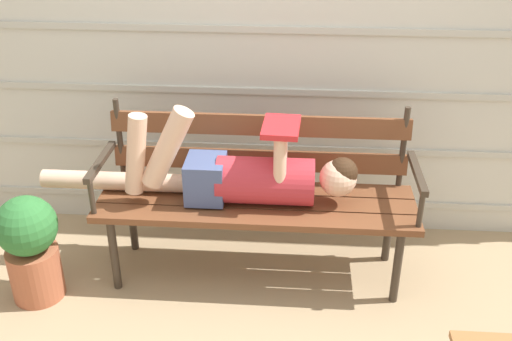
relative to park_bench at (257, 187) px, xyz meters
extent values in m
plane|color=tan|center=(0.00, -0.21, -0.51)|extent=(12.00, 12.00, 0.00)
cube|color=beige|center=(0.00, 0.48, 0.55)|extent=(4.38, 0.06, 2.12)
cube|color=#B7B7AD|center=(0.00, 0.45, -0.33)|extent=(4.38, 0.02, 0.04)
cube|color=#B7B7AD|center=(0.00, 0.45, 0.02)|extent=(4.38, 0.02, 0.04)
cube|color=#B7B7AD|center=(0.00, 0.45, 0.37)|extent=(4.38, 0.02, 0.04)
cube|color=#B7B7AD|center=(0.00, 0.45, 0.73)|extent=(4.38, 0.02, 0.04)
cube|color=brown|center=(0.00, -0.22, -0.06)|extent=(1.67, 0.15, 0.04)
cube|color=brown|center=(0.00, -0.07, -0.06)|extent=(1.67, 0.15, 0.04)
cube|color=brown|center=(0.00, 0.09, -0.06)|extent=(1.67, 0.15, 0.04)
cube|color=brown|center=(0.00, 0.16, 0.08)|extent=(1.60, 0.05, 0.11)
cube|color=brown|center=(0.00, 0.16, 0.29)|extent=(1.60, 0.05, 0.11)
cylinder|color=#382D23|center=(-0.77, 0.16, 0.18)|extent=(0.03, 0.03, 0.46)
cylinder|color=#382D23|center=(0.77, 0.16, 0.18)|extent=(0.03, 0.03, 0.46)
cylinder|color=#382D23|center=(-0.73, -0.25, -0.30)|extent=(0.04, 0.04, 0.43)
cylinder|color=#382D23|center=(0.73, -0.25, -0.30)|extent=(0.04, 0.04, 0.43)
cylinder|color=#382D23|center=(-0.73, 0.11, -0.30)|extent=(0.04, 0.04, 0.43)
cylinder|color=#382D23|center=(0.73, 0.11, -0.30)|extent=(0.04, 0.04, 0.43)
cube|color=#382D23|center=(-0.81, -0.07, 0.15)|extent=(0.04, 0.44, 0.03)
cylinder|color=#382D23|center=(-0.81, -0.25, 0.05)|extent=(0.03, 0.03, 0.20)
cube|color=#382D23|center=(0.81, -0.07, 0.15)|extent=(0.04, 0.44, 0.03)
cylinder|color=#382D23|center=(0.81, -0.25, 0.05)|extent=(0.03, 0.03, 0.20)
cylinder|color=#B72D38|center=(0.05, -0.07, 0.08)|extent=(0.50, 0.24, 0.24)
cube|color=#475684|center=(-0.26, -0.07, 0.08)|extent=(0.20, 0.23, 0.22)
sphere|color=beige|center=(0.42, -0.07, 0.11)|extent=(0.19, 0.19, 0.19)
sphere|color=#382314|center=(0.44, -0.07, 0.14)|extent=(0.16, 0.16, 0.16)
cylinder|color=beige|center=(-0.44, -0.13, 0.27)|extent=(0.29, 0.11, 0.44)
cylinder|color=beige|center=(-0.60, -0.13, 0.23)|extent=(0.15, 0.09, 0.43)
cylinder|color=beige|center=(-0.75, -0.01, 0.01)|extent=(0.82, 0.10, 0.10)
cylinder|color=beige|center=(0.12, -0.15, 0.22)|extent=(0.06, 0.06, 0.29)
cylinder|color=beige|center=(0.12, 0.01, 0.22)|extent=(0.06, 0.06, 0.29)
cube|color=red|center=(0.12, -0.07, 0.38)|extent=(0.19, 0.26, 0.04)
cylinder|color=#AD5B3D|center=(-1.13, -0.34, -0.37)|extent=(0.26, 0.26, 0.29)
sphere|color=#2D7033|center=(-1.13, -0.34, -0.08)|extent=(0.31, 0.31, 0.31)
camera|label=1|loc=(0.20, -2.75, 1.55)|focal=41.91mm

